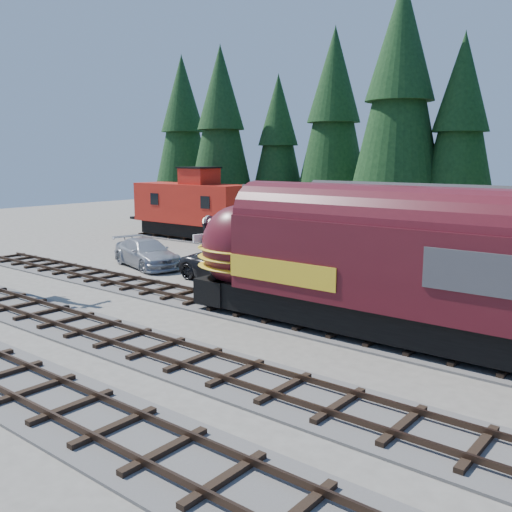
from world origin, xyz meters
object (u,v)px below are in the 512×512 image
Objects in this scene: depot at (389,234)px; pickup_truck_b at (147,253)px; pickup_truck_a at (233,266)px; caboose at (191,207)px; locomotive at (353,269)px.

depot is 2.20× the size of pickup_truck_b.
pickup_truck_a is at bearing -73.16° from pickup_truck_b.
depot is at bearing -65.01° from pickup_truck_b.
caboose is (-20.93, 7.50, -0.30)m from depot.
pickup_truck_b reaches higher than pickup_truck_a.
caboose reaches higher than depot.
depot is 2.11× the size of pickup_truck_a.
pickup_truck_b is at bearing 91.56° from pickup_truck_a.
pickup_truck_b is at bearing -170.19° from depot.
locomotive reaches higher than pickup_truck_a.
locomotive is 2.69× the size of pickup_truck_b.
caboose is at bearing 148.34° from locomotive.
caboose reaches higher than pickup_truck_b.
caboose is 11.98m from pickup_truck_b.
pickup_truck_a is (-7.85, -2.33, -2.12)m from depot.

